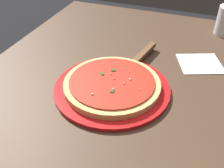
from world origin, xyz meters
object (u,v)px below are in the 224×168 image
Objects in this scene: napkin_folded_right at (200,64)px; serving_plate at (112,89)px; pizza at (112,84)px; pizza_server at (139,59)px.

serving_plate is at bearing -43.61° from napkin_folded_right.
pizza is 1.11× the size of pizza_server.
pizza_server reaches higher than napkin_folded_right.
pizza_server is at bearing 169.14° from serving_plate.
pizza reaches higher than serving_plate.
serving_plate is 0.01m from pizza.
pizza is (0.00, 0.00, 0.01)m from serving_plate.
pizza reaches higher than pizza_server.
pizza is at bearing 48.54° from serving_plate.
pizza reaches higher than napkin_folded_right.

